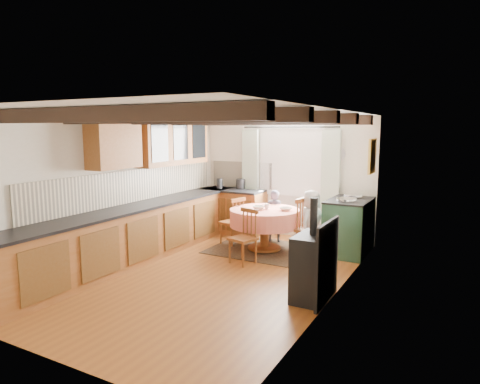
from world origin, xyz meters
The scene contains 40 objects.
floor centered at (0.00, 0.00, 0.00)m, with size 3.60×5.50×0.00m, color #96531F.
ceiling centered at (0.00, 0.00, 2.40)m, with size 3.60×5.50×0.00m, color white.
wall_back centered at (0.00, 2.75, 1.20)m, with size 3.60×0.00×2.40m, color silver.
wall_front centered at (0.00, -2.75, 1.20)m, with size 3.60×0.00×2.40m, color silver.
wall_left centered at (-1.80, 0.00, 1.20)m, with size 0.00×5.50×2.40m, color silver.
wall_right centered at (1.80, 0.00, 1.20)m, with size 0.00×5.50×2.40m, color silver.
beam_a centered at (0.00, -2.00, 2.31)m, with size 3.60×0.16×0.16m, color black.
beam_b centered at (0.00, -1.00, 2.31)m, with size 3.60×0.16×0.16m, color black.
beam_c centered at (0.00, 0.00, 2.31)m, with size 3.60×0.16×0.16m, color black.
beam_d centered at (0.00, 1.00, 2.31)m, with size 3.60×0.16×0.16m, color black.
beam_e centered at (0.00, 2.00, 2.31)m, with size 3.60×0.16×0.16m, color black.
splash_left centered at (-1.78, 0.30, 1.20)m, with size 0.02×4.50×0.55m, color beige.
splash_back centered at (-1.00, 2.73, 1.20)m, with size 1.40×0.02×0.55m, color beige.
base_cabinet_left centered at (-1.50, 0.00, 0.44)m, with size 0.60×5.30×0.88m, color #93582F.
base_cabinet_back centered at (-1.05, 2.45, 0.44)m, with size 1.30×0.60×0.88m, color #93582F.
worktop_left centered at (-1.48, 0.00, 0.90)m, with size 0.64×5.30×0.04m, color black.
worktop_back centered at (-1.05, 2.43, 0.90)m, with size 1.30×0.64×0.04m, color black.
wall_cabinet_glass centered at (-1.63, 1.20, 1.95)m, with size 0.34×1.80×0.90m, color #93582F.
wall_cabinet_solid centered at (-1.63, -0.30, 1.90)m, with size 0.34×0.90×0.70m, color #93582F.
window_frame centered at (0.10, 2.73, 1.60)m, with size 1.34×0.03×1.54m, color white.
window_pane centered at (0.10, 2.74, 1.60)m, with size 1.20×0.01×1.40m, color white.
curtain_left centered at (-0.75, 2.65, 1.10)m, with size 0.35×0.10×2.10m, color #A5A5A5.
curtain_right centered at (0.95, 2.65, 1.10)m, with size 0.35×0.10×2.10m, color #A5A5A5.
curtain_rod centered at (0.10, 2.65, 2.20)m, with size 0.03×0.03×2.00m, color black.
wall_picture centered at (1.77, 2.30, 1.70)m, with size 0.04×0.50×0.60m, color gold.
wall_plate centered at (1.05, 2.72, 1.70)m, with size 0.30×0.30×0.02m, color silver.
rug centered at (0.10, 1.54, 0.01)m, with size 1.87×1.46×0.01m, color brown.
dining_table centered at (0.10, 1.54, 0.37)m, with size 1.24×1.24×0.75m, color #EB6D50, non-canonical shape.
chair_near centered at (0.11, 0.69, 0.44)m, with size 0.38×0.40×0.89m, color brown, non-canonical shape.
chair_left centered at (-0.62, 1.63, 0.45)m, with size 0.39×0.41×0.90m, color brown, non-canonical shape.
chair_right centered at (0.94, 1.58, 0.50)m, with size 0.43×0.45×1.00m, color brown, non-canonical shape.
aga_range centered at (1.47, 2.08, 0.49)m, with size 0.69×1.06×0.98m, color #244B36, non-canonical shape.
cast_iron_stove centered at (1.58, -0.19, 0.66)m, with size 0.40×0.66×1.32m, color black, non-canonical shape.
child_far centered at (0.02, 2.17, 0.51)m, with size 0.37×0.24×1.01m, color #4C495E.
child_right centered at (0.92, 1.66, 0.57)m, with size 0.56×0.36×1.14m, color silver.
bowl_a centered at (0.47, 1.62, 0.78)m, with size 0.22×0.22×0.05m, color silver.
bowl_b centered at (0.02, 1.46, 0.78)m, with size 0.21×0.21×0.07m, color silver.
cup centered at (0.13, 1.57, 0.80)m, with size 0.10×0.10×0.09m, color silver.
canister_tall centered at (-1.35, 2.39, 1.03)m, with size 0.13×0.13×0.22m, color #262628.
canister_wide centered at (-0.94, 2.56, 1.02)m, with size 0.19×0.19×0.21m, color #262628.
Camera 1 is at (3.24, -5.19, 2.16)m, focal length 31.77 mm.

